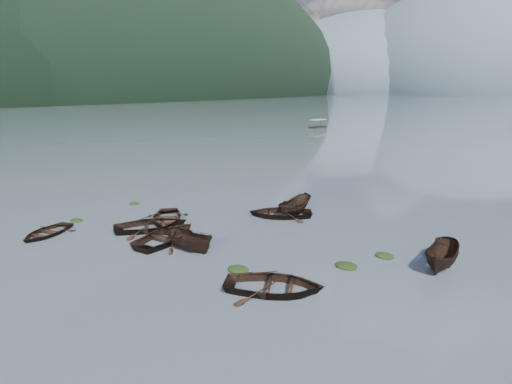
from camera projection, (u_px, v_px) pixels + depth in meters
The scene contains 22 objects.
ground_plane at pixel (138, 274), 21.78m from camera, with size 2400.00×2400.00×0.00m, color #48525A.
left_ridge_far at pixel (23, 98), 475.12m from camera, with size 560.00×1400.00×380.00m, color black.
haze_mtn_a at pixel (370, 94), 892.40m from camera, with size 520.00×520.00×280.00m, color #475666.
haze_mtn_b at pixel (471, 94), 788.67m from camera, with size 520.00×520.00×340.00m, color #475666.
rowboat_0 at pixel (47, 235), 27.59m from camera, with size 2.75×3.85×0.80m, color black.
rowboat_1 at pixel (151, 229), 28.67m from camera, with size 3.65×5.11×1.06m, color black.
rowboat_2 at pixel (190, 250), 25.07m from camera, with size 1.41×3.76×1.45m, color black.
rowboat_3 at pixel (168, 241), 26.52m from camera, with size 3.65×5.10×1.06m, color black.
rowboat_4 at pixel (274, 291), 19.90m from camera, with size 3.56×4.99×1.03m, color black.
rowboat_5 at pixel (441, 267), 22.62m from camera, with size 1.54×4.10×1.58m, color black.
rowboat_6 at pixel (167, 222), 30.35m from camera, with size 3.28×4.59×0.95m, color black.
rowboat_7 at pixel (280, 216), 31.63m from camera, with size 3.53×4.94×1.02m, color black.
rowboat_8 at pixel (294, 214), 32.28m from camera, with size 1.52×4.05×1.56m, color black.
weed_clump_0 at pixel (77, 221), 30.52m from camera, with size 1.02×0.83×0.22m, color black.
weed_clump_1 at pixel (159, 238), 26.93m from camera, with size 1.11×0.89×0.24m, color black.
weed_clump_2 at pixel (238, 270), 22.17m from camera, with size 1.25×1.00×0.27m, color black.
weed_clump_3 at pixel (205, 247), 25.49m from camera, with size 0.87×0.73×0.19m, color black.
weed_clump_4 at pixel (346, 267), 22.64m from camera, with size 1.30×1.03×0.27m, color black.
weed_clump_5 at pixel (134, 204), 35.06m from camera, with size 1.01×0.82×0.21m, color black.
weed_clump_6 at pixel (164, 232), 28.22m from camera, with size 1.00×0.84×0.21m, color black.
weed_clump_7 at pixel (385, 257), 24.00m from camera, with size 1.14×0.92×0.25m, color black.
pontoon_left at pixel (318, 128), 104.58m from camera, with size 2.16×5.19×1.99m, color black, non-canonical shape.
Camera 1 is at (16.13, -13.42, 9.78)m, focal length 28.00 mm.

